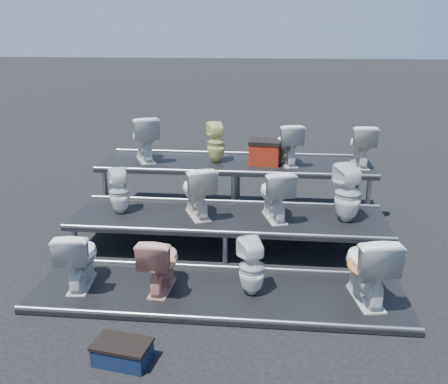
# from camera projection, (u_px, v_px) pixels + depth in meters

# --- Properties ---
(ground) EXTENTS (80.00, 80.00, 0.00)m
(ground) POSITION_uv_depth(u_px,v_px,m) (228.00, 247.00, 6.87)
(ground) COLOR black
(ground) RESTS_ON ground
(tier_front) EXTENTS (4.20, 1.20, 0.06)m
(tier_front) POSITION_uv_depth(u_px,v_px,m) (218.00, 294.00, 5.64)
(tier_front) COLOR black
(tier_front) RESTS_ON ground
(tier_mid) EXTENTS (4.20, 1.20, 0.46)m
(tier_mid) POSITION_uv_depth(u_px,v_px,m) (228.00, 232.00, 6.80)
(tier_mid) COLOR black
(tier_mid) RESTS_ON ground
(tier_back) EXTENTS (4.20, 1.20, 0.86)m
(tier_back) POSITION_uv_depth(u_px,v_px,m) (236.00, 188.00, 7.96)
(tier_back) COLOR black
(tier_back) RESTS_ON ground
(toilet_0) EXTENTS (0.45, 0.72, 0.70)m
(toilet_0) POSITION_uv_depth(u_px,v_px,m) (79.00, 257.00, 5.67)
(toilet_0) COLOR silver
(toilet_0) RESTS_ON tier_front
(toilet_1) EXTENTS (0.42, 0.68, 0.67)m
(toilet_1) POSITION_uv_depth(u_px,v_px,m) (161.00, 262.00, 5.58)
(toilet_1) COLOR tan
(toilet_1) RESTS_ON tier_front
(toilet_2) EXTENTS (0.39, 0.39, 0.65)m
(toilet_2) POSITION_uv_depth(u_px,v_px,m) (252.00, 267.00, 5.49)
(toilet_2) COLOR silver
(toilet_2) RESTS_ON tier_front
(toilet_3) EXTENTS (0.58, 0.85, 0.80)m
(toilet_3) POSITION_uv_depth(u_px,v_px,m) (368.00, 266.00, 5.35)
(toilet_3) COLOR silver
(toilet_3) RESTS_ON tier_front
(toilet_4) EXTENTS (0.36, 0.37, 0.61)m
(toilet_4) POSITION_uv_depth(u_px,v_px,m) (120.00, 191.00, 6.77)
(toilet_4) COLOR silver
(toilet_4) RESTS_ON tier_mid
(toilet_5) EXTENTS (0.64, 0.79, 0.71)m
(toilet_5) POSITION_uv_depth(u_px,v_px,m) (197.00, 191.00, 6.65)
(toilet_5) COLOR silver
(toilet_5) RESTS_ON tier_mid
(toilet_6) EXTENTS (0.56, 0.76, 0.69)m
(toilet_6) POSITION_uv_depth(u_px,v_px,m) (275.00, 194.00, 6.56)
(toilet_6) COLOR silver
(toilet_6) RESTS_ON tier_mid
(toilet_7) EXTENTS (0.45, 0.45, 0.76)m
(toilet_7) POSITION_uv_depth(u_px,v_px,m) (348.00, 193.00, 6.46)
(toilet_7) COLOR silver
(toilet_7) RESTS_ON tier_mid
(toilet_8) EXTENTS (0.66, 0.81, 0.72)m
(toilet_8) POSITION_uv_depth(u_px,v_px,m) (144.00, 138.00, 7.85)
(toilet_8) COLOR silver
(toilet_8) RESTS_ON tier_back
(toilet_9) EXTENTS (0.36, 0.36, 0.63)m
(toilet_9) POSITION_uv_depth(u_px,v_px,m) (216.00, 143.00, 7.75)
(toilet_9) COLOR #D8D884
(toilet_9) RESTS_ON tier_back
(toilet_10) EXTENTS (0.49, 0.70, 0.65)m
(toilet_10) POSITION_uv_depth(u_px,v_px,m) (288.00, 144.00, 7.65)
(toilet_10) COLOR silver
(toilet_10) RESTS_ON tier_back
(toilet_11) EXTENTS (0.38, 0.65, 0.65)m
(toilet_11) POSITION_uv_depth(u_px,v_px,m) (361.00, 145.00, 7.54)
(toilet_11) COLOR silver
(toilet_11) RESTS_ON tier_back
(red_crate) EXTENTS (0.50, 0.42, 0.32)m
(red_crate) POSITION_uv_depth(u_px,v_px,m) (265.00, 154.00, 7.70)
(red_crate) COLOR maroon
(red_crate) RESTS_ON tier_back
(step_stool) EXTENTS (0.53, 0.37, 0.18)m
(step_stool) POSITION_uv_depth(u_px,v_px,m) (123.00, 354.00, 4.52)
(step_stool) COLOR #0E1932
(step_stool) RESTS_ON ground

